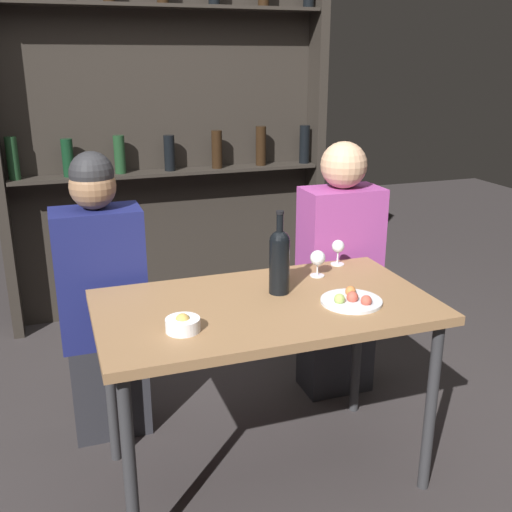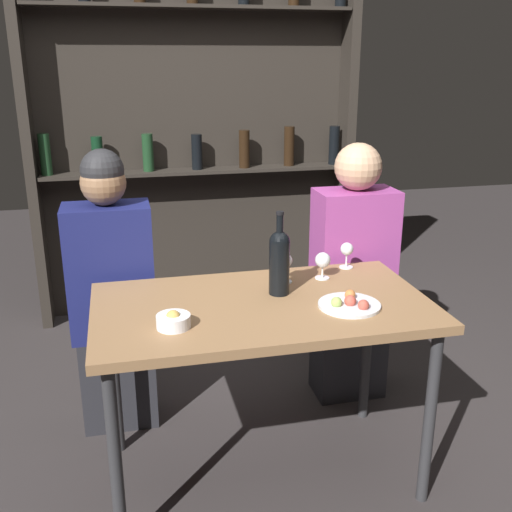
% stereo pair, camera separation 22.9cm
% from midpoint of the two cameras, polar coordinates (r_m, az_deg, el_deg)
% --- Properties ---
extents(ground_plane, '(10.00, 10.00, 0.00)m').
position_cam_midpoint_polar(ground_plane, '(2.64, 3.20, -19.93)').
color(ground_plane, '#332D2D').
extents(dining_table, '(1.26, 0.71, 0.76)m').
position_cam_midpoint_polar(dining_table, '(2.28, 3.50, -6.25)').
color(dining_table, olive).
rests_on(dining_table, ground_plane).
extents(wine_rack_wall, '(2.05, 0.21, 2.17)m').
position_cam_midpoint_polar(wine_rack_wall, '(3.87, -4.07, 10.57)').
color(wine_rack_wall, '#28231E').
rests_on(wine_rack_wall, ground_plane).
extents(wine_bottle, '(0.08, 0.08, 0.33)m').
position_cam_midpoint_polar(wine_bottle, '(2.29, 5.11, -0.36)').
color(wine_bottle, black).
rests_on(wine_bottle, dining_table).
extents(wine_glass_0, '(0.06, 0.06, 0.11)m').
position_cam_midpoint_polar(wine_glass_0, '(2.49, 9.01, -0.52)').
color(wine_glass_0, silver).
rests_on(wine_glass_0, dining_table).
extents(wine_glass_1, '(0.06, 0.06, 0.12)m').
position_cam_midpoint_polar(wine_glass_1, '(2.42, 5.48, -0.61)').
color(wine_glass_1, silver).
rests_on(wine_glass_1, dining_table).
extents(wine_glass_2, '(0.06, 0.06, 0.11)m').
position_cam_midpoint_polar(wine_glass_2, '(2.63, 11.12, 0.48)').
color(wine_glass_2, silver).
rests_on(wine_glass_2, dining_table).
extents(food_plate_0, '(0.23, 0.23, 0.05)m').
position_cam_midpoint_polar(food_plate_0, '(2.25, 11.81, -4.53)').
color(food_plate_0, silver).
rests_on(food_plate_0, dining_table).
extents(snack_bowl, '(0.12, 0.12, 0.06)m').
position_cam_midpoint_polar(snack_bowl, '(2.04, -4.69, -6.22)').
color(snack_bowl, white).
rests_on(snack_bowl, dining_table).
extents(seated_person_left, '(0.37, 0.22, 1.28)m').
position_cam_midpoint_polar(seated_person_left, '(2.70, -11.17, -4.02)').
color(seated_person_left, '#26262B').
rests_on(seated_person_left, ground_plane).
extents(seated_person_right, '(0.37, 0.22, 1.27)m').
position_cam_midpoint_polar(seated_person_right, '(2.95, 11.34, -2.32)').
color(seated_person_right, '#26262B').
rests_on(seated_person_right, ground_plane).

